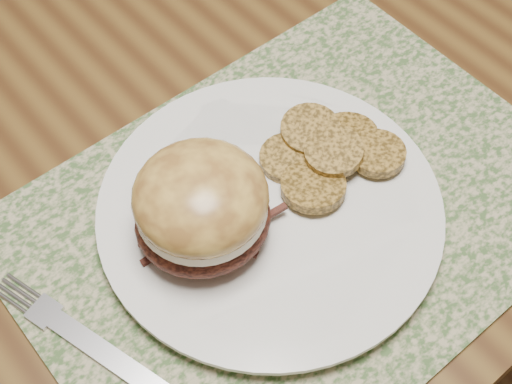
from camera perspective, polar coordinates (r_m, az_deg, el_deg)
ground at (r=1.37m, az=-2.06°, el=-9.38°), size 3.50×3.50×0.00m
dining_table at (r=0.81m, az=-3.48°, el=10.92°), size 1.50×0.90×0.75m
placemat at (r=0.58m, az=3.37°, el=-1.64°), size 0.45×0.33×0.00m
dinner_plate at (r=0.57m, az=1.12°, el=-1.48°), size 0.26×0.26×0.02m
pork_sandwich at (r=0.52m, az=-4.39°, el=-1.16°), size 0.12×0.12×0.08m
roasted_potatoes at (r=0.59m, az=5.76°, el=3.17°), size 0.13×0.12×0.03m
fork at (r=0.54m, az=-12.93°, el=-11.87°), size 0.07×0.18×0.00m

